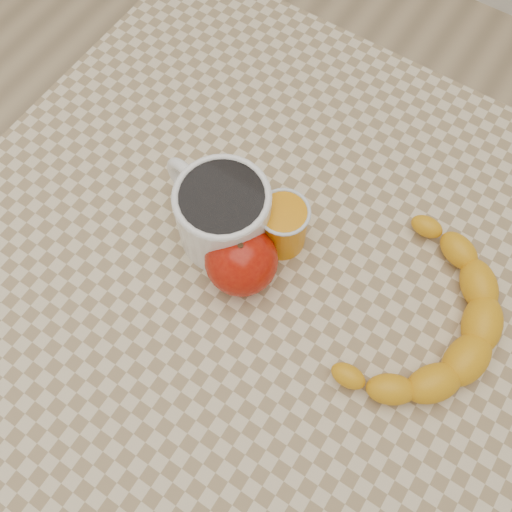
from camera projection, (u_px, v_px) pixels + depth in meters
The scene contains 6 objects.
ground at pixel (256, 387), 1.39m from camera, with size 3.00×3.00×0.00m, color tan.
table at pixel (256, 288), 0.79m from camera, with size 0.80×0.80×0.75m.
coffee_mug at pixel (222, 212), 0.68m from camera, with size 0.17×0.14×0.10m.
orange_juice_glass at pixel (283, 225), 0.69m from camera, with size 0.06×0.06×0.07m.
apple at pixel (241, 260), 0.67m from camera, with size 0.10×0.10×0.08m.
banana at pixel (423, 319), 0.65m from camera, with size 0.24×0.31×0.05m, color gold, non-canonical shape.
Camera 1 is at (0.16, -0.24, 1.40)m, focal length 40.00 mm.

